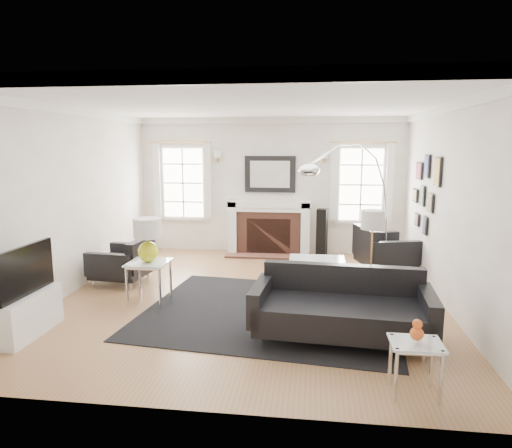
# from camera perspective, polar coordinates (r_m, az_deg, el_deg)

# --- Properties ---
(floor) EXTENTS (6.00, 6.00, 0.00)m
(floor) POSITION_cam_1_polar(r_m,az_deg,el_deg) (6.89, -0.69, -9.12)
(floor) COLOR olive
(floor) RESTS_ON ground
(back_wall) EXTENTS (5.50, 0.04, 2.80)m
(back_wall) POSITION_cam_1_polar(r_m,az_deg,el_deg) (9.54, 1.79, 4.76)
(back_wall) COLOR white
(back_wall) RESTS_ON floor
(front_wall) EXTENTS (5.50, 0.04, 2.80)m
(front_wall) POSITION_cam_1_polar(r_m,az_deg,el_deg) (3.67, -7.21, -3.36)
(front_wall) COLOR white
(front_wall) RESTS_ON floor
(left_wall) EXTENTS (0.04, 6.00, 2.80)m
(left_wall) POSITION_cam_1_polar(r_m,az_deg,el_deg) (7.47, -22.14, 2.66)
(left_wall) COLOR white
(left_wall) RESTS_ON floor
(right_wall) EXTENTS (0.04, 6.00, 2.80)m
(right_wall) POSITION_cam_1_polar(r_m,az_deg,el_deg) (6.77, 23.03, 1.94)
(right_wall) COLOR white
(right_wall) RESTS_ON floor
(ceiling) EXTENTS (5.50, 6.00, 0.02)m
(ceiling) POSITION_cam_1_polar(r_m,az_deg,el_deg) (6.55, -0.74, 14.76)
(ceiling) COLOR white
(ceiling) RESTS_ON back_wall
(crown_molding) EXTENTS (5.50, 6.00, 0.12)m
(crown_molding) POSITION_cam_1_polar(r_m,az_deg,el_deg) (6.54, -0.74, 14.24)
(crown_molding) COLOR white
(crown_molding) RESTS_ON back_wall
(fireplace) EXTENTS (1.70, 0.69, 1.11)m
(fireplace) POSITION_cam_1_polar(r_m,az_deg,el_deg) (9.44, 1.64, -0.54)
(fireplace) COLOR white
(fireplace) RESTS_ON floor
(mantel_mirror) EXTENTS (1.05, 0.07, 0.75)m
(mantel_mirror) POSITION_cam_1_polar(r_m,az_deg,el_deg) (9.47, 1.77, 6.24)
(mantel_mirror) COLOR black
(mantel_mirror) RESTS_ON back_wall
(window_left) EXTENTS (1.24, 0.15, 1.62)m
(window_left) POSITION_cam_1_polar(r_m,az_deg,el_deg) (9.83, -9.08, 5.13)
(window_left) COLOR white
(window_left) RESTS_ON back_wall
(window_right) EXTENTS (1.24, 0.15, 1.62)m
(window_right) POSITION_cam_1_polar(r_m,az_deg,el_deg) (9.48, 12.99, 4.84)
(window_right) COLOR white
(window_right) RESTS_ON back_wall
(gallery_wall) EXTENTS (0.04, 1.73, 1.29)m
(gallery_wall) POSITION_cam_1_polar(r_m,az_deg,el_deg) (7.99, 20.39, 4.15)
(gallery_wall) COLOR black
(gallery_wall) RESTS_ON right_wall
(tv_unit) EXTENTS (0.35, 1.00, 1.09)m
(tv_unit) POSITION_cam_1_polar(r_m,az_deg,el_deg) (6.12, -26.78, -9.42)
(tv_unit) COLOR white
(tv_unit) RESTS_ON floor
(area_rug) EXTENTS (3.63, 3.13, 0.01)m
(area_rug) POSITION_cam_1_polar(r_m,az_deg,el_deg) (6.31, 1.82, -10.88)
(area_rug) COLOR black
(area_rug) RESTS_ON floor
(sofa) EXTENTS (2.10, 1.08, 0.66)m
(sofa) POSITION_cam_1_polar(r_m,az_deg,el_deg) (5.47, 10.62, -10.37)
(sofa) COLOR black
(sofa) RESTS_ON floor
(armchair_left) EXTENTS (0.89, 0.98, 0.61)m
(armchair_left) POSITION_cam_1_polar(r_m,az_deg,el_deg) (7.78, -16.08, -4.68)
(armchair_left) COLOR black
(armchair_left) RESTS_ON floor
(armchair_right) EXTENTS (1.11, 1.19, 0.67)m
(armchair_right) POSITION_cam_1_polar(r_m,az_deg,el_deg) (8.46, 15.46, -3.28)
(armchair_right) COLOR black
(armchair_right) RESTS_ON floor
(coffee_table) EXTENTS (0.90, 0.90, 0.40)m
(coffee_table) POSITION_cam_1_polar(r_m,az_deg,el_deg) (7.43, 7.62, -4.83)
(coffee_table) COLOR silver
(coffee_table) RESTS_ON floor
(side_table_left) EXTENTS (0.55, 0.55, 0.61)m
(side_table_left) POSITION_cam_1_polar(r_m,az_deg,el_deg) (6.67, -13.24, -5.55)
(side_table_left) COLOR silver
(side_table_left) RESTS_ON floor
(nesting_table) EXTENTS (0.46, 0.38, 0.50)m
(nesting_table) POSITION_cam_1_polar(r_m,az_deg,el_deg) (4.47, 19.31, -15.10)
(nesting_table) COLOR silver
(nesting_table) RESTS_ON floor
(gourd_lamp) EXTENTS (0.39, 0.39, 0.62)m
(gourd_lamp) POSITION_cam_1_polar(r_m,az_deg,el_deg) (6.56, -13.39, -1.60)
(gourd_lamp) COLOR #C9CF19
(gourd_lamp) RESTS_ON side_table_left
(orange_vase) EXTENTS (0.12, 0.12, 0.19)m
(orange_vase) POSITION_cam_1_polar(r_m,az_deg,el_deg) (4.38, 19.48, -12.50)
(orange_vase) COLOR #DD571C
(orange_vase) RESTS_ON nesting_table
(arc_floor_lamp) EXTENTS (1.66, 1.54, 2.36)m
(arc_floor_lamp) POSITION_cam_1_polar(r_m,az_deg,el_deg) (7.70, 11.73, 2.43)
(arc_floor_lamp) COLOR silver
(arc_floor_lamp) RESTS_ON floor
(stick_floor_lamp) EXTENTS (0.29, 0.29, 1.44)m
(stick_floor_lamp) POSITION_cam_1_polar(r_m,az_deg,el_deg) (5.85, 14.36, -0.21)
(stick_floor_lamp) COLOR #C38D43
(stick_floor_lamp) RESTS_ON floor
(speaker_tower) EXTENTS (0.24, 0.24, 0.99)m
(speaker_tower) POSITION_cam_1_polar(r_m,az_deg,el_deg) (9.27, 8.24, -1.14)
(speaker_tower) COLOR black
(speaker_tower) RESTS_ON floor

